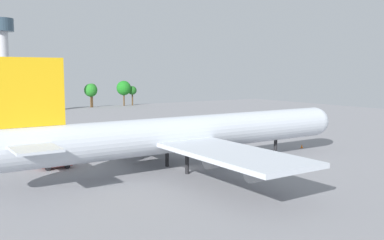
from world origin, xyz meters
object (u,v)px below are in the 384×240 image
(cargo_airplane, at_px, (190,134))
(maintenance_van, at_px, (246,133))
(control_tower, at_px, (2,57))
(catering_truck, at_px, (59,161))
(safety_cone_nose, at_px, (302,146))

(cargo_airplane, distance_m, maintenance_van, 40.62)
(control_tower, bearing_deg, cargo_airplane, -84.28)
(maintenance_van, relative_size, control_tower, 0.12)
(maintenance_van, xyz_separation_m, catering_truck, (-53.28, -9.95, 0.15))
(cargo_airplane, xyz_separation_m, maintenance_van, (33.14, 22.91, -5.23))
(safety_cone_nose, xyz_separation_m, control_tower, (-44.15, 112.96, 22.72))
(safety_cone_nose, bearing_deg, cargo_airplane, -175.09)
(maintenance_van, height_order, safety_cone_nose, maintenance_van)
(safety_cone_nose, bearing_deg, maintenance_van, 88.36)
(catering_truck, relative_size, control_tower, 0.15)
(catering_truck, bearing_deg, safety_cone_nose, -10.91)
(cargo_airplane, distance_m, safety_cone_nose, 33.21)
(cargo_airplane, height_order, control_tower, control_tower)
(catering_truck, xyz_separation_m, safety_cone_nose, (52.70, -10.16, -0.85))
(maintenance_van, distance_m, safety_cone_nose, 20.13)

